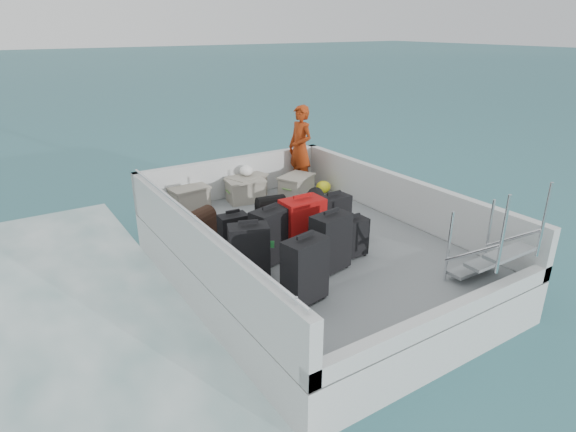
% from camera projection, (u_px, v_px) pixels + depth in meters
% --- Properties ---
extents(ground, '(160.00, 160.00, 0.00)m').
position_uv_depth(ground, '(310.00, 279.00, 7.16)').
color(ground, '#1B5260').
rests_on(ground, ground).
extents(ferry_hull, '(3.60, 5.00, 0.60)m').
position_uv_depth(ferry_hull, '(311.00, 261.00, 7.05)').
color(ferry_hull, silver).
rests_on(ferry_hull, ground).
extents(deck, '(3.30, 4.70, 0.02)m').
position_uv_depth(deck, '(311.00, 242.00, 6.93)').
color(deck, slate).
rests_on(deck, ferry_hull).
extents(deck_fittings, '(3.60, 5.00, 0.90)m').
position_uv_depth(deck_fittings, '(345.00, 220.00, 6.71)').
color(deck_fittings, '#BABFBE').
rests_on(deck_fittings, deck).
extents(suitcase_0, '(0.54, 0.37, 0.77)m').
position_uv_depth(suitcase_0, '(305.00, 271.00, 5.30)').
color(suitcase_0, black).
rests_on(suitcase_0, deck).
extents(suitcase_1, '(0.54, 0.42, 0.71)m').
position_uv_depth(suitcase_1, '(249.00, 253.00, 5.78)').
color(suitcase_1, black).
rests_on(suitcase_1, deck).
extents(suitcase_2, '(0.40, 0.26, 0.56)m').
position_uv_depth(suitcase_2, '(234.00, 234.00, 6.49)').
color(suitcase_2, black).
rests_on(suitcase_2, deck).
extents(suitcase_3, '(0.54, 0.37, 0.75)m').
position_uv_depth(suitcase_3, '(330.00, 243.00, 6.00)').
color(suitcase_3, black).
rests_on(suitcase_3, deck).
extents(suitcase_4, '(0.55, 0.41, 0.73)m').
position_uv_depth(suitcase_4, '(270.00, 236.00, 6.21)').
color(suitcase_4, black).
rests_on(suitcase_4, deck).
extents(suitcase_5, '(0.57, 0.35, 0.78)m').
position_uv_depth(suitcase_5, '(302.00, 227.00, 6.45)').
color(suitcase_5, '#950B0B').
rests_on(suitcase_5, deck).
extents(suitcase_6, '(0.39, 0.23, 0.54)m').
position_uv_depth(suitcase_6, '(353.00, 238.00, 6.40)').
color(suitcase_6, black).
rests_on(suitcase_6, deck).
extents(suitcase_7, '(0.49, 0.30, 0.66)m').
position_uv_depth(suitcase_7, '(333.00, 218.00, 6.89)').
color(suitcase_7, black).
rests_on(suitcase_7, deck).
extents(suitcase_8, '(0.89, 0.75, 0.30)m').
position_uv_depth(suitcase_8, '(298.00, 217.00, 7.40)').
color(suitcase_8, '#950B0B').
rests_on(suitcase_8, deck).
extents(duffel_0, '(0.60, 0.50, 0.32)m').
position_uv_depth(duffel_0, '(198.00, 227.00, 7.04)').
color(duffel_0, black).
rests_on(duffel_0, deck).
extents(duffel_1, '(0.49, 0.38, 0.32)m').
position_uv_depth(duffel_1, '(271.00, 212.00, 7.60)').
color(duffel_1, black).
rests_on(duffel_1, deck).
extents(duffel_2, '(0.48, 0.53, 0.32)m').
position_uv_depth(duffel_2, '(316.00, 206.00, 7.81)').
color(duffel_2, black).
rests_on(duffel_2, deck).
extents(crate_0, '(0.63, 0.47, 0.36)m').
position_uv_depth(crate_0, '(189.00, 199.00, 8.10)').
color(crate_0, gray).
rests_on(crate_0, deck).
extents(crate_1, '(0.66, 0.50, 0.37)m').
position_uv_depth(crate_1, '(246.00, 191.00, 8.45)').
color(crate_1, gray).
rests_on(crate_1, deck).
extents(crate_2, '(0.73, 0.62, 0.38)m').
position_uv_depth(crate_2, '(247.00, 187.00, 8.64)').
color(crate_2, gray).
rests_on(crate_2, deck).
extents(crate_3, '(0.71, 0.61, 0.36)m').
position_uv_depth(crate_3, '(296.00, 187.00, 8.71)').
color(crate_3, gray).
rests_on(crate_3, deck).
extents(yellow_bag, '(0.28, 0.26, 0.22)m').
position_uv_depth(yellow_bag, '(323.00, 187.00, 8.91)').
color(yellow_bag, yellow).
rests_on(yellow_bag, deck).
extents(white_bag, '(0.24, 0.24, 0.18)m').
position_uv_depth(white_bag, '(246.00, 172.00, 8.54)').
color(white_bag, white).
rests_on(white_bag, crate_2).
extents(passenger, '(0.41, 0.60, 1.56)m').
position_uv_depth(passenger, '(300.00, 148.00, 8.91)').
color(passenger, '#D04113').
rests_on(passenger, deck).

